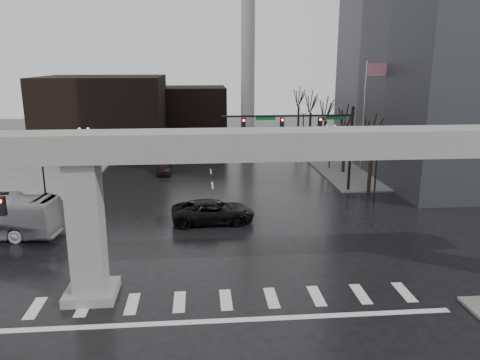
% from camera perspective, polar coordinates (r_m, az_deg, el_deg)
% --- Properties ---
extents(ground, '(160.00, 160.00, 0.00)m').
position_cam_1_polar(ground, '(25.97, -1.87, -13.33)').
color(ground, black).
rests_on(ground, ground).
extents(sidewalk_ne, '(28.00, 36.00, 0.15)m').
position_cam_1_polar(sidewalk_ne, '(66.02, 19.43, 3.12)').
color(sidewalk_ne, slate).
rests_on(sidewalk_ne, ground).
extents(elevated_guideway, '(48.00, 2.60, 8.70)m').
position_cam_1_polar(elevated_guideway, '(23.66, 1.06, 1.70)').
color(elevated_guideway, gray).
rests_on(elevated_guideway, ground).
extents(building_far_left, '(16.00, 14.00, 10.00)m').
position_cam_1_polar(building_far_left, '(66.58, -16.23, 7.75)').
color(building_far_left, black).
rests_on(building_far_left, ground).
extents(building_far_mid, '(10.00, 10.00, 8.00)m').
position_cam_1_polar(building_far_mid, '(75.39, -5.66, 8.20)').
color(building_far_mid, black).
rests_on(building_far_mid, ground).
extents(smokestack, '(3.60, 3.60, 30.00)m').
position_cam_1_polar(smokestack, '(69.34, 0.97, 15.47)').
color(smokestack, beige).
rests_on(smokestack, ground).
extents(signal_mast_arm, '(12.12, 0.43, 8.00)m').
position_cam_1_polar(signal_mast_arm, '(43.43, 8.64, 5.97)').
color(signal_mast_arm, black).
rests_on(signal_mast_arm, ground).
extents(flagpole_assembly, '(2.06, 0.12, 12.00)m').
position_cam_1_polar(flagpole_assembly, '(48.09, 15.22, 8.49)').
color(flagpole_assembly, silver).
rests_on(flagpole_assembly, ground).
extents(lamp_right_0, '(1.22, 0.32, 5.11)m').
position_cam_1_polar(lamp_right_0, '(40.69, 16.28, 1.61)').
color(lamp_right_0, black).
rests_on(lamp_right_0, ground).
extents(lamp_right_1, '(1.22, 0.32, 5.11)m').
position_cam_1_polar(lamp_right_1, '(53.72, 10.96, 4.93)').
color(lamp_right_1, black).
rests_on(lamp_right_1, ground).
extents(lamp_right_2, '(1.22, 0.32, 5.11)m').
position_cam_1_polar(lamp_right_2, '(67.15, 7.72, 6.93)').
color(lamp_right_2, black).
rests_on(lamp_right_2, ground).
extents(lamp_left_0, '(1.22, 0.32, 5.11)m').
position_cam_1_polar(lamp_left_0, '(39.89, -22.86, 0.80)').
color(lamp_left_0, black).
rests_on(lamp_left_0, ground).
extents(lamp_left_1, '(1.22, 0.32, 5.11)m').
position_cam_1_polar(lamp_left_1, '(53.12, -18.40, 4.35)').
color(lamp_left_1, black).
rests_on(lamp_left_1, ground).
extents(lamp_left_2, '(1.22, 0.32, 5.11)m').
position_cam_1_polar(lamp_left_2, '(66.67, -15.72, 6.47)').
color(lamp_left_2, black).
rests_on(lamp_left_2, ground).
extents(tree_right_0, '(1.09, 1.58, 7.50)m').
position_cam_1_polar(tree_right_0, '(44.86, 15.63, 1.92)').
color(tree_right_0, black).
rests_on(tree_right_0, ground).
extents(tree_right_1, '(1.09, 1.61, 7.67)m').
position_cam_1_polar(tree_right_1, '(52.25, 12.61, 3.89)').
color(tree_right_1, black).
rests_on(tree_right_1, ground).
extents(tree_right_2, '(1.10, 1.63, 7.85)m').
position_cam_1_polar(tree_right_2, '(59.80, 10.33, 5.37)').
color(tree_right_2, black).
rests_on(tree_right_2, ground).
extents(tree_right_3, '(1.11, 1.66, 8.02)m').
position_cam_1_polar(tree_right_3, '(67.46, 8.56, 6.51)').
color(tree_right_3, black).
rests_on(tree_right_3, ground).
extents(tree_right_4, '(1.12, 1.69, 8.19)m').
position_cam_1_polar(tree_right_4, '(75.19, 7.15, 7.41)').
color(tree_right_4, black).
rests_on(tree_right_4, ground).
extents(pickup_truck, '(6.42, 3.18, 1.75)m').
position_cam_1_polar(pickup_truck, '(35.79, -3.30, -3.86)').
color(pickup_truck, black).
rests_on(pickup_truck, ground).
extents(far_car, '(1.77, 3.96, 1.32)m').
position_cam_1_polar(far_car, '(51.70, -9.26, 1.47)').
color(far_car, black).
rests_on(far_car, ground).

